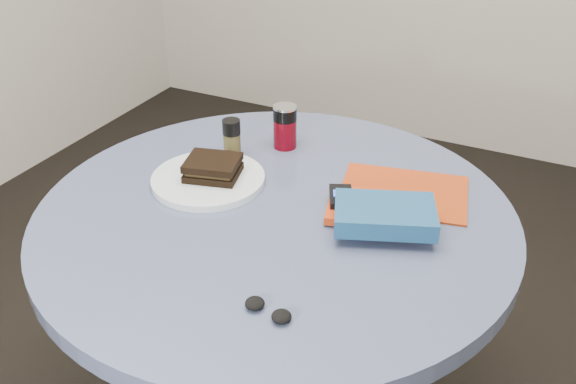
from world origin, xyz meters
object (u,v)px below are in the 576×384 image
at_px(novel, 385,215).
at_px(mp3_player, 341,196).
at_px(table, 276,271).
at_px(plate, 208,179).
at_px(soda_can, 285,127).
at_px(magazine, 403,192).
at_px(sandwich, 213,168).
at_px(pepper_grinder, 232,139).
at_px(headphones, 268,310).
at_px(red_book, 378,209).

relative_size(novel, mp3_player, 2.07).
relative_size(table, plate, 3.97).
distance_m(soda_can, magazine, 0.35).
distance_m(sandwich, pepper_grinder, 0.12).
bearing_deg(soda_can, plate, -107.88).
bearing_deg(magazine, plate, -171.83).
relative_size(table, magazine, 3.69).
height_order(pepper_grinder, mp3_player, pepper_grinder).
distance_m(plate, sandwich, 0.03).
relative_size(plate, mp3_player, 2.68).
xyz_separation_m(sandwich, magazine, (0.40, 0.14, -0.03)).
bearing_deg(headphones, soda_can, 113.64).
bearing_deg(pepper_grinder, headphones, -53.80).
distance_m(sandwich, red_book, 0.38).
relative_size(plate, novel, 1.30).
distance_m(soda_can, novel, 0.42).
bearing_deg(mp3_player, red_book, 7.68).
bearing_deg(sandwich, plate, -138.24).
xyz_separation_m(soda_can, mp3_player, (0.23, -0.20, -0.03)).
bearing_deg(mp3_player, novel, -22.29).
height_order(sandwich, headphones, sandwich).
distance_m(plate, pepper_grinder, 0.14).
bearing_deg(table, sandwich, 166.71).
height_order(plate, mp3_player, mp3_player).
xyz_separation_m(table, sandwich, (-0.18, 0.04, 0.20)).
xyz_separation_m(red_book, mp3_player, (-0.08, -0.01, 0.02)).
xyz_separation_m(sandwich, soda_can, (0.07, 0.23, 0.02)).
relative_size(plate, magazine, 0.93).
distance_m(soda_can, headphones, 0.61).
bearing_deg(novel, headphones, -127.95).
bearing_deg(novel, soda_can, 122.62).
bearing_deg(mp3_player, sandwich, -175.55).
bearing_deg(table, headphones, -65.03).
bearing_deg(headphones, red_book, 80.46).
height_order(table, headphones, headphones).
bearing_deg(sandwich, table, -13.29).
relative_size(magazine, novel, 1.39).
bearing_deg(mp3_player, headphones, -87.47).
xyz_separation_m(soda_can, novel, (0.34, -0.25, -0.01)).
relative_size(sandwich, novel, 0.70).
xyz_separation_m(pepper_grinder, novel, (0.43, -0.14, -0.01)).
distance_m(sandwich, headphones, 0.46).
bearing_deg(sandwich, pepper_grinder, 100.01).
height_order(soda_can, red_book, soda_can).
xyz_separation_m(table, headphones, (0.14, -0.29, 0.17)).
xyz_separation_m(magazine, mp3_player, (-0.10, -0.12, 0.03)).
distance_m(table, magazine, 0.33).
xyz_separation_m(magazine, headphones, (-0.09, -0.47, 0.01)).
distance_m(plate, mp3_player, 0.31).
xyz_separation_m(pepper_grinder, mp3_player, (0.32, -0.10, -0.02)).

